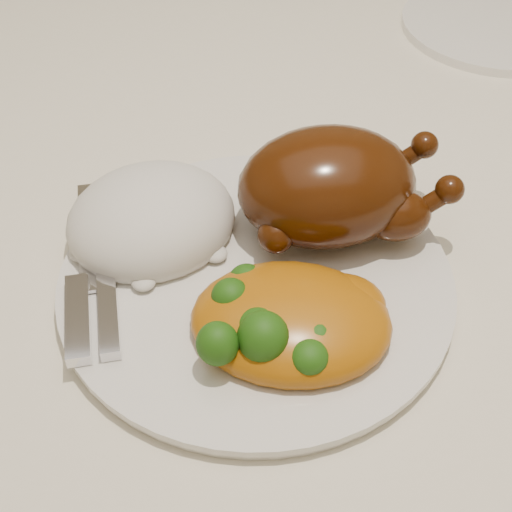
{
  "coord_description": "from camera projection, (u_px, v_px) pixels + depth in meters",
  "views": [
    {
      "loc": [
        -0.06,
        -0.55,
        1.15
      ],
      "look_at": [
        -0.03,
        -0.2,
        0.8
      ],
      "focal_mm": 50.0,
      "sensor_mm": 36.0,
      "label": 1
    }
  ],
  "objects": [
    {
      "name": "floor",
      "position": [
        265.0,
        509.0,
        1.2
      ],
      "size": [
        4.0,
        4.0,
        0.0
      ],
      "primitive_type": "plane",
      "color": "brown",
      "rests_on": "ground"
    },
    {
      "name": "dining_table",
      "position": [
        271.0,
        213.0,
        0.73
      ],
      "size": [
        1.6,
        0.9,
        0.76
      ],
      "color": "brown",
      "rests_on": "floor"
    },
    {
      "name": "tablecloth",
      "position": [
        272.0,
        155.0,
        0.68
      ],
      "size": [
        1.73,
        1.03,
        0.18
      ],
      "color": "silver",
      "rests_on": "dining_table"
    },
    {
      "name": "dinner_plate",
      "position": [
        256.0,
        281.0,
        0.51
      ],
      "size": [
        0.33,
        0.33,
        0.01
      ],
      "primitive_type": "cylinder",
      "rotation": [
        0.0,
        0.0,
        0.22
      ],
      "color": "silver",
      "rests_on": "tablecloth"
    },
    {
      "name": "side_plate",
      "position": [
        497.0,
        25.0,
        0.79
      ],
      "size": [
        0.22,
        0.22,
        0.01
      ],
      "primitive_type": "cylinder",
      "rotation": [
        0.0,
        0.0,
        0.03
      ],
      "color": "silver",
      "rests_on": "tablecloth"
    },
    {
      "name": "roast_chicken",
      "position": [
        332.0,
        186.0,
        0.52
      ],
      "size": [
        0.16,
        0.11,
        0.08
      ],
      "rotation": [
        0.0,
        0.0,
        0.08
      ],
      "color": "#401C06",
      "rests_on": "dinner_plate"
    },
    {
      "name": "rice_mound",
      "position": [
        152.0,
        220.0,
        0.53
      ],
      "size": [
        0.16,
        0.16,
        0.07
      ],
      "rotation": [
        0.0,
        0.0,
        0.42
      ],
      "color": "white",
      "rests_on": "dinner_plate"
    },
    {
      "name": "mac_and_cheese",
      "position": [
        290.0,
        322.0,
        0.46
      ],
      "size": [
        0.15,
        0.13,
        0.06
      ],
      "rotation": [
        0.0,
        0.0,
        -0.18
      ],
      "color": "#B05A0B",
      "rests_on": "dinner_plate"
    },
    {
      "name": "cutlery",
      "position": [
        95.0,
        287.0,
        0.5
      ],
      "size": [
        0.04,
        0.18,
        0.01
      ],
      "rotation": [
        0.0,
        0.0,
        0.1
      ],
      "color": "silver",
      "rests_on": "dinner_plate"
    }
  ]
}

